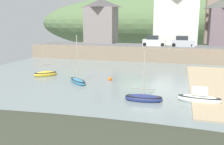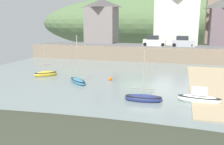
# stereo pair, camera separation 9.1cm
# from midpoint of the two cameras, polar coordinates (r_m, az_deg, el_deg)

# --- Properties ---
(ground) EXTENTS (48.00, 41.00, 0.61)m
(ground) POSITION_cam_midpoint_polar(r_m,az_deg,el_deg) (18.61, 6.96, -9.87)
(ground) COLOR gray
(quay_seawall) EXTENTS (48.00, 9.40, 2.40)m
(quay_seawall) POSITION_cam_midpoint_polar(r_m,az_deg,el_deg) (44.72, 10.49, 4.28)
(quay_seawall) COLOR gray
(quay_seawall) RESTS_ON ground
(hillside_backdrop) EXTENTS (80.00, 44.00, 18.04)m
(hillside_backdrop) POSITION_cam_midpoint_polar(r_m,az_deg,el_deg) (82.15, 11.29, 11.01)
(hillside_backdrop) COLOR #557145
(hillside_backdrop) RESTS_ON ground
(waterfront_building_left) EXTENTS (6.58, 5.56, 9.20)m
(waterfront_building_left) POSITION_cam_midpoint_polar(r_m,az_deg,el_deg) (54.52, -2.36, 11.79)
(waterfront_building_left) COLOR gray
(waterfront_building_left) RESTS_ON ground
(waterfront_building_centre) EXTENTS (8.62, 5.32, 11.67)m
(waterfront_building_centre) POSITION_cam_midpoint_polar(r_m,az_deg,el_deg) (51.93, 14.62, 12.82)
(waterfront_building_centre) COLOR white
(waterfront_building_centre) RESTS_ON ground
(church_with_spire) EXTENTS (3.00, 3.00, 13.85)m
(church_with_spire) POSITION_cam_midpoint_polar(r_m,az_deg,el_deg) (56.29, 22.33, 13.46)
(church_with_spire) COLOR gray
(church_with_spire) RESTS_ON ground
(sailboat_white_hull) EXTENTS (3.20, 3.12, 5.59)m
(sailboat_white_hull) POSITION_cam_midpoint_polar(r_m,az_deg,el_deg) (28.84, -7.75, -1.91)
(sailboat_white_hull) COLOR teal
(sailboat_white_hull) RESTS_ON ground
(rowboat_small_beached) EXTENTS (3.80, 1.37, 1.54)m
(rowboat_small_beached) POSITION_cam_midpoint_polar(r_m,az_deg,el_deg) (23.16, 19.42, -5.56)
(rowboat_small_beached) COLOR white
(rowboat_small_beached) RESTS_ON ground
(dinghy_open_wooden) EXTENTS (2.93, 2.69, 4.02)m
(dinghy_open_wooden) POSITION_cam_midpoint_polar(r_m,az_deg,el_deg) (33.34, -14.90, -0.30)
(dinghy_open_wooden) COLOR gold
(dinghy_open_wooden) RESTS_ON ground
(fishing_boat_green) EXTENTS (3.42, 1.38, 4.72)m
(fishing_boat_green) POSITION_cam_midpoint_polar(r_m,az_deg,el_deg) (22.42, 7.30, -5.83)
(fishing_boat_green) COLOR navy
(fishing_boat_green) RESTS_ON ground
(parked_car_near_slipway) EXTENTS (4.13, 1.82, 1.95)m
(parked_car_near_slipway) POSITION_cam_midpoint_polar(r_m,az_deg,el_deg) (47.80, 9.65, 7.00)
(parked_car_near_slipway) COLOR silver
(parked_car_near_slipway) RESTS_ON ground
(parked_car_by_wall) EXTENTS (4.16, 1.86, 1.95)m
(parked_car_by_wall) POSITION_cam_midpoint_polar(r_m,az_deg,el_deg) (47.55, 16.08, 6.69)
(parked_car_by_wall) COLOR #B6B9C1
(parked_car_by_wall) RESTS_ON ground
(mooring_buoy) EXTENTS (0.49, 0.49, 0.49)m
(mooring_buoy) POSITION_cam_midpoint_polar(r_m,az_deg,el_deg) (29.93, -0.34, -1.50)
(mooring_buoy) COLOR orange
(mooring_buoy) RESTS_ON ground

